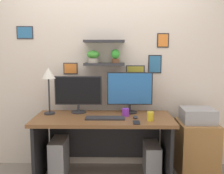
# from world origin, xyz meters

# --- Properties ---
(back_wall_assembly) EXTENTS (4.40, 0.24, 2.70)m
(back_wall_assembly) POSITION_xyz_m (0.00, 0.44, 1.35)
(back_wall_assembly) COLOR beige
(back_wall_assembly) RESTS_ON ground
(desk) EXTENTS (1.59, 0.68, 0.75)m
(desk) POSITION_xyz_m (0.00, 0.05, 0.54)
(desk) COLOR brown
(desk) RESTS_ON ground
(monitor_left) EXTENTS (0.58, 0.18, 0.45)m
(monitor_left) POSITION_xyz_m (-0.31, 0.22, 1.00)
(monitor_left) COLOR #2D2D33
(monitor_left) RESTS_ON desk
(monitor_right) EXTENTS (0.55, 0.18, 0.50)m
(monitor_right) POSITION_xyz_m (0.31, 0.22, 1.02)
(monitor_right) COLOR black
(monitor_right) RESTS_ON desk
(keyboard) EXTENTS (0.44, 0.14, 0.02)m
(keyboard) POSITION_xyz_m (0.02, -0.09, 0.76)
(keyboard) COLOR #2D2D33
(keyboard) RESTS_ON desk
(computer_mouse) EXTENTS (0.06, 0.09, 0.03)m
(computer_mouse) POSITION_xyz_m (0.37, -0.07, 0.77)
(computer_mouse) COLOR #2D2D33
(computer_mouse) RESTS_ON desk
(desk_lamp) EXTENTS (0.17, 0.17, 0.56)m
(desk_lamp) POSITION_xyz_m (-0.65, 0.13, 1.19)
(desk_lamp) COLOR #2D2D33
(desk_lamp) RESTS_ON desk
(cell_phone) EXTENTS (0.07, 0.14, 0.01)m
(cell_phone) POSITION_xyz_m (0.36, -0.25, 0.76)
(cell_phone) COLOR black
(cell_phone) RESTS_ON desk
(coffee_mug) EXTENTS (0.08, 0.08, 0.09)m
(coffee_mug) POSITION_xyz_m (0.26, 0.04, 0.80)
(coffee_mug) COLOR purple
(coffee_mug) RESTS_ON desk
(pen_cup) EXTENTS (0.07, 0.07, 0.10)m
(pen_cup) POSITION_xyz_m (0.52, -0.16, 0.80)
(pen_cup) COLOR yellow
(pen_cup) RESTS_ON desk
(drawer_cabinet) EXTENTS (0.44, 0.50, 0.66)m
(drawer_cabinet) POSITION_xyz_m (1.12, 0.12, 0.33)
(drawer_cabinet) COLOR #9E6B38
(drawer_cabinet) RESTS_ON ground
(printer) EXTENTS (0.38, 0.34, 0.17)m
(printer) POSITION_xyz_m (1.12, 0.12, 0.74)
(printer) COLOR #9E9EA3
(printer) RESTS_ON drawer_cabinet
(computer_tower_left) EXTENTS (0.18, 0.40, 0.46)m
(computer_tower_left) POSITION_xyz_m (-0.53, 0.05, 0.23)
(computer_tower_left) COLOR #99999E
(computer_tower_left) RESTS_ON ground
(computer_tower_right) EXTENTS (0.18, 0.40, 0.39)m
(computer_tower_right) POSITION_xyz_m (0.58, 0.09, 0.20)
(computer_tower_right) COLOR #99999E
(computer_tower_right) RESTS_ON ground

